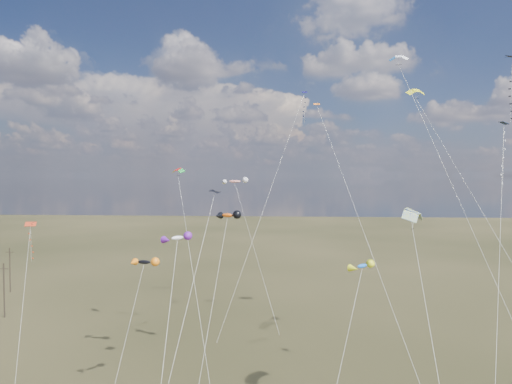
# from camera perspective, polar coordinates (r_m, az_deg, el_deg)

# --- Properties ---
(utility_pole_near) EXTENTS (1.40, 0.20, 8.00)m
(utility_pole_near) POSITION_cam_1_polar(r_m,az_deg,el_deg) (77.86, -28.97, -10.65)
(utility_pole_near) COLOR black
(utility_pole_near) RESTS_ON ground
(utility_pole_far) EXTENTS (1.40, 0.20, 8.00)m
(utility_pole_far) POSITION_cam_1_polar(r_m,az_deg,el_deg) (93.64, -28.40, -8.52)
(utility_pole_far) COLOR black
(utility_pole_far) RESTS_ON ground
(diamond_navy_tall) EXTENTS (11.86, 16.28, 33.94)m
(diamond_navy_tall) POSITION_cam_1_polar(r_m,az_deg,el_deg) (70.36, 5.41, 8.82)
(diamond_navy_tall) COLOR #0D0A49
(diamond_navy_tall) RESTS_ON ground
(diamond_black_mid) EXTENTS (3.52, 12.56, 19.51)m
(diamond_black_mid) POSITION_cam_1_polar(r_m,az_deg,el_deg) (41.30, -6.85, -6.87)
(diamond_black_mid) COLOR black
(diamond_black_mid) RESTS_ON ground
(diamond_red_low) EXTENTS (3.85, 9.29, 15.60)m
(diamond_red_low) POSITION_cam_1_polar(r_m,az_deg,el_deg) (57.52, -26.38, -6.13)
(diamond_red_low) COLOR #B53217
(diamond_red_low) RESTS_ON ground
(diamond_navy_right) EXTENTS (6.35, 12.80, 25.54)m
(diamond_navy_right) POSITION_cam_1_polar(r_m,az_deg,el_deg) (44.34, 28.48, 2.67)
(diamond_navy_right) COLOR #0C1C4A
(diamond_navy_right) RESTS_ON ground
(diamond_orange_center) EXTENTS (8.96, 22.39, 30.07)m
(diamond_orange_center) POSITION_cam_1_polar(r_m,az_deg,el_deg) (51.11, 11.32, 0.70)
(diamond_orange_center) COLOR orange
(diamond_orange_center) RESTS_ON ground
(parafoil_yellow) EXTENTS (11.56, 21.85, 32.48)m
(parafoil_yellow) POSITION_cam_1_polar(r_m,az_deg,el_deg) (63.54, 19.46, 11.72)
(parafoil_yellow) COLOR yellow
(parafoil_yellow) RESTS_ON ground
(parafoil_blue_white) EXTENTS (11.06, 17.34, 35.83)m
(parafoil_blue_white) POSITION_cam_1_polar(r_m,az_deg,el_deg) (59.73, 17.50, 15.65)
(parafoil_blue_white) COLOR #1B65B1
(parafoil_blue_white) RESTS_ON ground
(parafoil_striped) EXTENTS (2.75, 17.15, 18.77)m
(parafoil_striped) POSITION_cam_1_polar(r_m,az_deg,el_deg) (38.68, 19.01, -2.32)
(parafoil_striped) COLOR yellow
(parafoil_striped) RESTS_ON ground
(parafoil_tricolor) EXTENTS (7.71, 15.34, 22.14)m
(parafoil_tricolor) POSITION_cam_1_polar(r_m,az_deg,el_deg) (58.86, -9.69, 2.62)
(parafoil_tricolor) COLOR gold
(parafoil_tricolor) RESTS_ON ground
(novelty_black_orange) EXTENTS (3.10, 10.33, 11.51)m
(novelty_black_orange) POSITION_cam_1_polar(r_m,az_deg,el_deg) (54.33, -13.83, -8.53)
(novelty_black_orange) COLOR black
(novelty_black_orange) RESTS_ON ground
(novelty_orange_black) EXTENTS (3.11, 11.34, 16.99)m
(novelty_orange_black) POSITION_cam_1_polar(r_m,az_deg,el_deg) (51.06, -3.60, -2.98)
(novelty_orange_black) COLOR #CD4F0D
(novelty_orange_black) RESTS_ON ground
(novelty_white_purple) EXTENTS (2.37, 14.49, 15.81)m
(novelty_white_purple) POSITION_cam_1_polar(r_m,az_deg,el_deg) (40.89, -9.80, -5.79)
(novelty_white_purple) COLOR silver
(novelty_white_purple) RESTS_ON ground
(novelty_redwhite_stripe) EXTENTS (9.49, 14.63, 20.55)m
(novelty_redwhite_stripe) POSITION_cam_1_polar(r_m,az_deg,el_deg) (72.88, -2.67, 1.29)
(novelty_redwhite_stripe) COLOR red
(novelty_redwhite_stripe) RESTS_ON ground
(novelty_blue_yellow) EXTENTS (5.45, 8.68, 13.96)m
(novelty_blue_yellow) POSITION_cam_1_polar(r_m,az_deg,el_deg) (38.24, 13.12, -9.11)
(novelty_blue_yellow) COLOR blue
(novelty_blue_yellow) RESTS_ON ground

